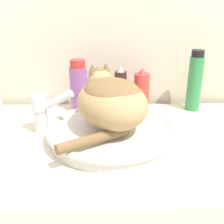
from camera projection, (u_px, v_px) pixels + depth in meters
wall_back at (117, 21)px, 1.09m from camera, size 8.00×0.05×2.40m
sink_basin at (112, 132)px, 0.86m from camera, size 0.40×0.40×0.05m
cat at (111, 100)px, 0.83m from camera, size 0.29×0.34×0.17m
faucet at (43, 110)px, 0.89m from camera, size 0.14×0.07×0.15m
mouthwash_bottle at (79, 87)px, 1.06m from camera, size 0.07×0.07×0.20m
hairspray_can_black at (120, 90)px, 1.07m from camera, size 0.05×0.05×0.17m
spray_bottle_trigger at (142, 91)px, 1.07m from camera, size 0.06×0.06×0.17m
shampoo_bottle_tall at (195, 82)px, 1.06m from camera, size 0.05×0.05×0.23m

